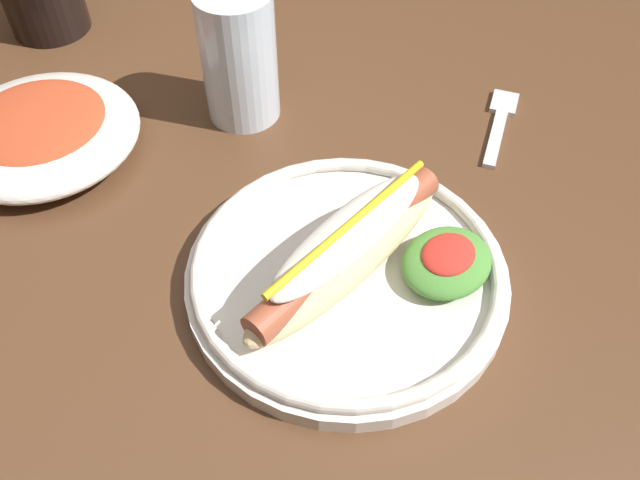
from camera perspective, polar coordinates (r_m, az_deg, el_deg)
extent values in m
plane|color=brown|center=(1.27, -4.55, -18.22)|extent=(8.00, 8.00, 0.00)
cube|color=#51331E|center=(0.66, -8.35, 5.85)|extent=(1.22, 1.07, 0.04)
cylinder|color=#51331E|center=(1.42, -2.46, 14.27)|extent=(0.06, 0.06, 0.70)
cylinder|color=silver|center=(0.54, 2.31, -3.20)|extent=(0.26, 0.26, 0.02)
torus|color=silver|center=(0.53, 2.35, -2.41)|extent=(0.25, 0.25, 0.01)
ellipsoid|color=beige|center=(0.52, 2.41, -1.33)|extent=(0.22, 0.05, 0.04)
cylinder|color=#9E4C33|center=(0.51, 2.44, -0.78)|extent=(0.21, 0.03, 0.03)
ellipsoid|color=silver|center=(0.50, 2.51, 0.56)|extent=(0.17, 0.05, 0.02)
cylinder|color=yellow|center=(0.49, 2.55, 1.32)|extent=(0.18, 0.01, 0.01)
ellipsoid|color=#4C8C38|center=(0.53, 10.91, -1.90)|extent=(0.08, 0.07, 0.02)
ellipsoid|color=red|center=(0.52, 11.07, -1.22)|extent=(0.05, 0.04, 0.01)
cube|color=silver|center=(0.69, 14.94, 8.46)|extent=(0.08, 0.05, 0.00)
cube|color=silver|center=(0.73, 15.66, 11.36)|extent=(0.04, 0.04, 0.00)
cylinder|color=silver|center=(0.66, -7.03, 15.46)|extent=(0.07, 0.07, 0.13)
ellipsoid|color=silver|center=(0.69, -22.95, 8.50)|extent=(0.19, 0.19, 0.04)
ellipsoid|color=#B74223|center=(0.68, -23.30, 9.37)|extent=(0.13, 0.13, 0.02)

